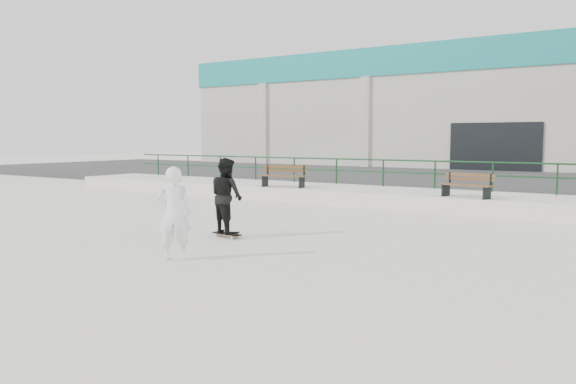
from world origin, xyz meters
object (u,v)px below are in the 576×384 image
Objects in this scene: bench_right at (467,185)px; seated_skater at (174,213)px; bench_left at (284,176)px; skateboard at (227,234)px; standing_skater at (226,196)px.

bench_right is 10.11m from seated_skater.
bench_left is 8.00m from skateboard.
standing_skater is (-3.54, -7.26, 0.11)m from bench_right.
bench_right is (6.76, -0.01, -0.03)m from bench_left.
bench_left is 2.32× the size of skateboard.
bench_left is 6.76m from bench_right.
standing_skater is at bearing -108.05° from seated_skater.
skateboard is 0.91m from standing_skater.
bench_right is at bearing -140.86° from seated_skater.
seated_skater is (0.74, -2.46, -0.08)m from standing_skater.
standing_skater reaches higher than seated_skater.
seated_skater is at bearing -79.40° from bench_left.
bench_right is 8.12m from skateboard.
standing_skater is 2.57m from seated_skater.
bench_left is 1.04× the size of standing_skater.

